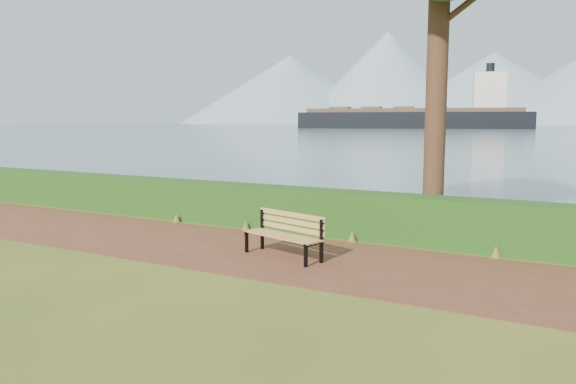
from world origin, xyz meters
The scene contains 5 objects.
ground centered at (0.00, 0.00, 0.00)m, with size 140.00×140.00×0.00m, color #445819.
path centered at (0.00, 0.30, 0.01)m, with size 40.00×3.40×0.01m, color #532C1C.
hedge centered at (0.00, 2.60, 0.50)m, with size 32.00×0.85×1.00m, color #1C4112.
bench centered at (1.02, 0.21, 0.49)m, with size 1.75×0.93×0.85m.
cargo_ship centered at (-44.96, 169.66, 3.29)m, with size 73.28×27.88×22.04m.
Camera 1 is at (6.09, -8.83, 2.56)m, focal length 35.00 mm.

